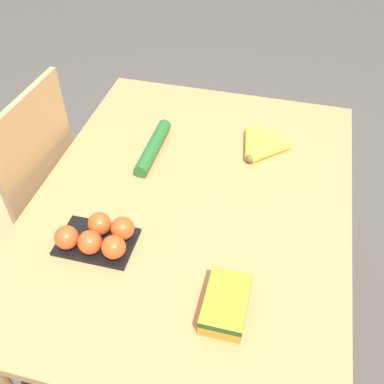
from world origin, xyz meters
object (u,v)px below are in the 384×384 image
chair (28,205)px  banana_bunch (260,147)px  tomato_pack (98,237)px  carrot_bag (226,303)px  cucumber_near (153,147)px

chair → banana_bunch: size_ratio=5.75×
tomato_pack → carrot_bag: tomato_pack is taller
chair → banana_bunch: 0.89m
banana_bunch → carrot_bag: size_ratio=1.06×
banana_bunch → carrot_bag: (-0.64, -0.00, 0.01)m
chair → cucumber_near: (0.14, -0.47, 0.26)m
chair → banana_bunch: bearing=109.7°
tomato_pack → carrot_bag: 0.40m
chair → tomato_pack: size_ratio=4.69×
cucumber_near → banana_bunch: bearing=-74.5°
carrot_bag → cucumber_near: size_ratio=0.61×
banana_bunch → tomato_pack: (-0.53, 0.37, 0.02)m
cucumber_near → carrot_bag: bearing=-146.5°
banana_bunch → cucumber_near: bearing=105.5°
carrot_bag → tomato_pack: bearing=73.2°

